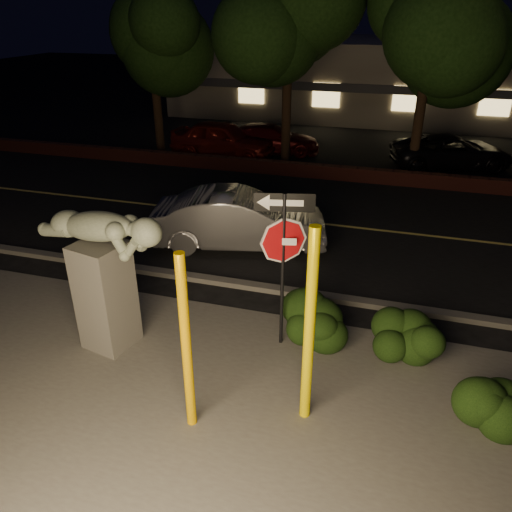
{
  "coord_description": "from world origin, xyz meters",
  "views": [
    {
      "loc": [
        2.02,
        -6.39,
        5.72
      ],
      "look_at": [
        -0.29,
        1.44,
        1.6
      ],
      "focal_mm": 35.0,
      "sensor_mm": 36.0,
      "label": 1
    }
  ],
  "objects_px": {
    "parked_car_darkred": "(270,139)",
    "yellow_pole_right": "(309,330)",
    "yellow_pole_left": "(186,346)",
    "parked_car_red": "(223,139)",
    "silver_sedan": "(239,220)",
    "sculpture": "(103,264)",
    "signpost": "(283,241)",
    "parked_car_dark": "(452,152)"
  },
  "relations": [
    {
      "from": "signpost",
      "to": "silver_sedan",
      "type": "height_order",
      "value": "signpost"
    },
    {
      "from": "parked_car_darkred",
      "to": "yellow_pole_right",
      "type": "bearing_deg",
      "value": -174.39
    },
    {
      "from": "silver_sedan",
      "to": "parked_car_red",
      "type": "height_order",
      "value": "parked_car_red"
    },
    {
      "from": "parked_car_dark",
      "to": "signpost",
      "type": "bearing_deg",
      "value": 147.17
    },
    {
      "from": "silver_sedan",
      "to": "parked_car_red",
      "type": "distance_m",
      "value": 8.69
    },
    {
      "from": "silver_sedan",
      "to": "parked_car_dark",
      "type": "relative_size",
      "value": 0.98
    },
    {
      "from": "yellow_pole_right",
      "to": "parked_car_red",
      "type": "distance_m",
      "value": 14.96
    },
    {
      "from": "sculpture",
      "to": "parked_car_darkred",
      "type": "distance_m",
      "value": 13.96
    },
    {
      "from": "yellow_pole_left",
      "to": "silver_sedan",
      "type": "height_order",
      "value": "yellow_pole_left"
    },
    {
      "from": "yellow_pole_left",
      "to": "silver_sedan",
      "type": "relative_size",
      "value": 0.65
    },
    {
      "from": "parked_car_darkred",
      "to": "parked_car_dark",
      "type": "relative_size",
      "value": 0.92
    },
    {
      "from": "silver_sedan",
      "to": "parked_car_dark",
      "type": "bearing_deg",
      "value": -45.4
    },
    {
      "from": "signpost",
      "to": "yellow_pole_right",
      "type": "bearing_deg",
      "value": -77.8
    },
    {
      "from": "yellow_pole_right",
      "to": "silver_sedan",
      "type": "height_order",
      "value": "yellow_pole_right"
    },
    {
      "from": "yellow_pole_left",
      "to": "yellow_pole_right",
      "type": "bearing_deg",
      "value": 21.88
    },
    {
      "from": "silver_sedan",
      "to": "yellow_pole_right",
      "type": "bearing_deg",
      "value": -165.98
    },
    {
      "from": "parked_car_darkred",
      "to": "parked_car_red",
      "type": "bearing_deg",
      "value": 111.44
    },
    {
      "from": "yellow_pole_right",
      "to": "signpost",
      "type": "bearing_deg",
      "value": 115.22
    },
    {
      "from": "silver_sedan",
      "to": "parked_car_darkred",
      "type": "bearing_deg",
      "value": -3.32
    },
    {
      "from": "yellow_pole_right",
      "to": "sculpture",
      "type": "relative_size",
      "value": 1.16
    },
    {
      "from": "signpost",
      "to": "parked_car_red",
      "type": "height_order",
      "value": "signpost"
    },
    {
      "from": "yellow_pole_right",
      "to": "silver_sedan",
      "type": "relative_size",
      "value": 0.72
    },
    {
      "from": "signpost",
      "to": "silver_sedan",
      "type": "bearing_deg",
      "value": 105.22
    },
    {
      "from": "parked_car_darkred",
      "to": "parked_car_dark",
      "type": "xyz_separation_m",
      "value": [
        7.3,
        -0.07,
        0.03
      ]
    },
    {
      "from": "parked_car_red",
      "to": "parked_car_dark",
      "type": "relative_size",
      "value": 0.95
    },
    {
      "from": "yellow_pole_left",
      "to": "parked_car_red",
      "type": "bearing_deg",
      "value": 107.92
    },
    {
      "from": "signpost",
      "to": "parked_car_dark",
      "type": "distance_m",
      "value": 13.51
    },
    {
      "from": "silver_sedan",
      "to": "sculpture",
      "type": "bearing_deg",
      "value": 155.73
    },
    {
      "from": "silver_sedan",
      "to": "parked_car_red",
      "type": "bearing_deg",
      "value": 9.31
    },
    {
      "from": "yellow_pole_right",
      "to": "parked_car_dark",
      "type": "distance_m",
      "value": 14.93
    },
    {
      "from": "yellow_pole_left",
      "to": "parked_car_red",
      "type": "xyz_separation_m",
      "value": [
        -4.6,
        14.23,
        -0.72
      ]
    },
    {
      "from": "signpost",
      "to": "parked_car_darkred",
      "type": "bearing_deg",
      "value": 92.8
    },
    {
      "from": "yellow_pole_left",
      "to": "signpost",
      "type": "height_order",
      "value": "signpost"
    },
    {
      "from": "yellow_pole_left",
      "to": "parked_car_red",
      "type": "height_order",
      "value": "yellow_pole_left"
    },
    {
      "from": "signpost",
      "to": "parked_car_dark",
      "type": "bearing_deg",
      "value": 61.35
    },
    {
      "from": "yellow_pole_left",
      "to": "silver_sedan",
      "type": "distance_m",
      "value": 6.37
    },
    {
      "from": "signpost",
      "to": "parked_car_darkred",
      "type": "xyz_separation_m",
      "value": [
        -3.68,
        12.99,
        -1.51
      ]
    },
    {
      "from": "parked_car_dark",
      "to": "parked_car_red",
      "type": "bearing_deg",
      "value": 79.44
    },
    {
      "from": "sculpture",
      "to": "parked_car_darkred",
      "type": "relative_size",
      "value": 0.66
    },
    {
      "from": "sculpture",
      "to": "parked_car_red",
      "type": "relative_size",
      "value": 0.64
    },
    {
      "from": "yellow_pole_right",
      "to": "signpost",
      "type": "xyz_separation_m",
      "value": [
        -0.8,
        1.7,
        0.52
      ]
    },
    {
      "from": "sculpture",
      "to": "signpost",
      "type": "bearing_deg",
      "value": 29.08
    }
  ]
}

